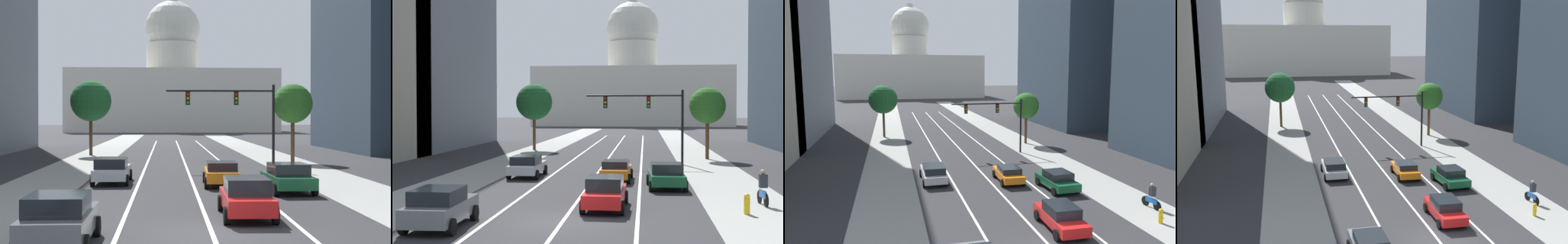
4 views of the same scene
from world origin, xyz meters
TOP-DOWN VIEW (x-y plane):
  - ground_plane at (0.00, 40.00)m, footprint 400.00×400.00m
  - sidewalk_left at (-8.28, 35.00)m, footprint 4.46×130.00m
  - sidewalk_right at (8.28, 35.00)m, footprint 4.46×130.00m
  - lane_stripe_left at (-3.03, 25.00)m, footprint 0.16×90.00m
  - lane_stripe_center at (0.00, 25.00)m, footprint 0.16×90.00m
  - lane_stripe_right at (3.03, 25.00)m, footprint 0.16×90.00m
  - capitol_building at (0.00, 125.22)m, footprint 50.65×22.28m
  - car_green at (4.54, 9.87)m, footprint 2.27×4.14m
  - car_red at (1.51, 3.02)m, footprint 2.00×4.32m
  - car_silver at (-4.54, 14.23)m, footprint 2.05×4.58m
  - car_gray at (-4.54, -1.59)m, footprint 2.04×4.09m
  - car_orange at (1.51, 12.73)m, footprint 2.05×4.17m
  - traffic_signal_mast at (3.77, 23.28)m, footprint 7.95×0.39m
  - fire_hydrant at (7.73, 2.34)m, footprint 0.26×0.35m
  - cyclist at (8.87, 4.61)m, footprint 0.38×1.70m
  - street_tree_mid_left at (-8.81, 37.74)m, footprint 3.98×3.98m
  - street_tree_far_right at (8.92, 28.44)m, footprint 3.27×3.27m

SIDE VIEW (x-z plane):
  - ground_plane at x=0.00m, z-range 0.00..0.00m
  - sidewalk_left at x=-8.28m, z-range 0.00..0.01m
  - sidewalk_right at x=8.28m, z-range 0.00..0.01m
  - lane_stripe_left at x=-3.03m, z-range 0.01..0.02m
  - lane_stripe_center at x=0.00m, z-range 0.01..0.02m
  - lane_stripe_right at x=3.03m, z-range 0.01..0.02m
  - fire_hydrant at x=7.73m, z-range 0.01..0.92m
  - car_orange at x=1.51m, z-range 0.05..1.37m
  - car_green at x=4.54m, z-range 0.03..1.48m
  - car_silver at x=-4.54m, z-range 0.04..1.49m
  - car_red at x=1.51m, z-range 0.02..1.53m
  - car_gray at x=-4.54m, z-range 0.03..1.60m
  - cyclist at x=8.87m, z-range -0.01..1.71m
  - traffic_signal_mast at x=3.77m, z-range 1.37..7.47m
  - street_tree_far_right at x=8.92m, z-range 1.58..8.06m
  - street_tree_mid_left at x=-8.81m, z-range 1.63..8.91m
  - capitol_building at x=0.00m, z-range -6.39..27.40m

